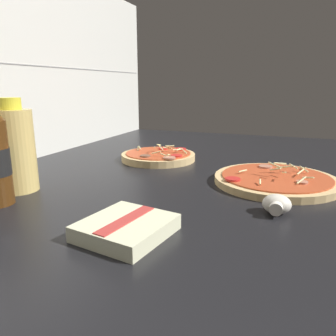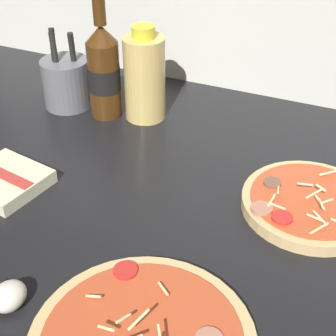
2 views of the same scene
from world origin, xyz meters
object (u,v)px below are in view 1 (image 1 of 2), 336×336
(pizza_near, at_px, (275,180))
(mushroom_left, at_px, (277,205))
(pizza_far, at_px, (159,156))
(oil_bottle, at_px, (14,149))
(dish_towel, at_px, (126,228))

(pizza_near, height_order, mushroom_left, pizza_near)
(pizza_far, relative_size, mushroom_left, 4.24)
(pizza_far, xyz_separation_m, mushroom_left, (-0.32, -0.35, 0.01))
(oil_bottle, distance_m, dish_towel, 0.35)
(mushroom_left, bearing_deg, pizza_near, 3.52)
(pizza_near, distance_m, dish_towel, 0.41)
(pizza_far, bearing_deg, mushroom_left, -132.01)
(mushroom_left, bearing_deg, pizza_far, 47.99)
(pizza_near, height_order, dish_towel, pizza_near)
(oil_bottle, relative_size, mushroom_left, 3.75)
(oil_bottle, bearing_deg, mushroom_left, -83.83)
(pizza_near, relative_size, dish_towel, 1.90)
(pizza_near, height_order, pizza_far, pizza_near)
(mushroom_left, xyz_separation_m, dish_towel, (-0.17, 0.21, -0.01))
(mushroom_left, relative_size, dish_towel, 0.36)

